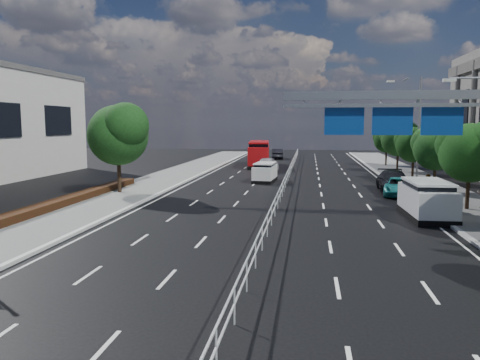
# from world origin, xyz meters

# --- Properties ---
(ground) EXTENTS (160.00, 160.00, 0.00)m
(ground) POSITION_xyz_m (0.00, 0.00, 0.00)
(ground) COLOR black
(ground) RESTS_ON ground
(median_fence) EXTENTS (0.05, 85.00, 1.02)m
(median_fence) POSITION_xyz_m (0.00, 22.50, 0.53)
(median_fence) COLOR silver
(median_fence) RESTS_ON ground
(overhead_gantry) EXTENTS (10.24, 0.38, 7.45)m
(overhead_gantry) POSITION_xyz_m (6.74, 10.05, 5.61)
(overhead_gantry) COLOR gray
(overhead_gantry) RESTS_ON ground
(streetlight_far) EXTENTS (2.78, 2.40, 9.00)m
(streetlight_far) POSITION_xyz_m (10.50, 26.00, 5.21)
(streetlight_far) COLOR gray
(streetlight_far) RESTS_ON ground
(near_tree_back) EXTENTS (4.84, 4.51, 6.69)m
(near_tree_back) POSITION_xyz_m (-11.94, 17.97, 4.61)
(near_tree_back) COLOR black
(near_tree_back) RESTS_ON ground
(far_tree_d) EXTENTS (3.85, 3.59, 5.34)m
(far_tree_d) POSITION_xyz_m (11.25, 14.48, 3.69)
(far_tree_d) COLOR black
(far_tree_d) RESTS_ON ground
(far_tree_e) EXTENTS (3.63, 3.38, 5.13)m
(far_tree_e) POSITION_xyz_m (11.25, 21.98, 3.56)
(far_tree_e) COLOR black
(far_tree_e) RESTS_ON ground
(far_tree_f) EXTENTS (3.52, 3.28, 5.02)m
(far_tree_f) POSITION_xyz_m (11.24, 29.48, 3.49)
(far_tree_f) COLOR black
(far_tree_f) RESTS_ON ground
(far_tree_g) EXTENTS (3.96, 3.69, 5.45)m
(far_tree_g) POSITION_xyz_m (11.25, 36.98, 3.75)
(far_tree_g) COLOR black
(far_tree_g) RESTS_ON ground
(far_tree_h) EXTENTS (3.41, 3.18, 4.91)m
(far_tree_h) POSITION_xyz_m (11.24, 44.48, 3.42)
(far_tree_h) COLOR black
(far_tree_h) RESTS_ON ground
(white_minivan) EXTENTS (2.02, 4.08, 1.72)m
(white_minivan) POSITION_xyz_m (-2.05, 27.00, 0.85)
(white_minivan) COLOR black
(white_minivan) RESTS_ON ground
(red_bus) EXTENTS (3.30, 10.39, 3.05)m
(red_bus) POSITION_xyz_m (-4.21, 42.39, 1.59)
(red_bus) COLOR black
(red_bus) RESTS_ON ground
(near_car_silver) EXTENTS (2.33, 4.85, 1.60)m
(near_car_silver) POSITION_xyz_m (-2.59, 36.10, 0.80)
(near_car_silver) COLOR #B1B4B9
(near_car_silver) RESTS_ON ground
(near_car_dark) EXTENTS (2.06, 4.71, 1.51)m
(near_car_dark) POSITION_xyz_m (-2.85, 55.10, 0.75)
(near_car_dark) COLOR black
(near_car_dark) RESTS_ON ground
(silver_minivan) EXTENTS (2.28, 5.08, 2.08)m
(silver_minivan) POSITION_xyz_m (8.30, 11.97, 1.02)
(silver_minivan) COLOR black
(silver_minivan) RESTS_ON ground
(parked_car_teal) EXTENTS (2.73, 4.87, 1.29)m
(parked_car_teal) POSITION_xyz_m (8.30, 20.20, 0.64)
(parked_car_teal) COLOR #197374
(parked_car_teal) RESTS_ON ground
(parked_car_dark) EXTENTS (2.44, 5.55, 1.59)m
(parked_car_dark) POSITION_xyz_m (8.30, 22.22, 0.79)
(parked_car_dark) COLOR black
(parked_car_dark) RESTS_ON ground
(pedestrian_a) EXTENTS (0.73, 0.58, 1.75)m
(pedestrian_a) POSITION_xyz_m (9.60, 17.38, 1.01)
(pedestrian_a) COLOR gray
(pedestrian_a) RESTS_ON sidewalk_far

